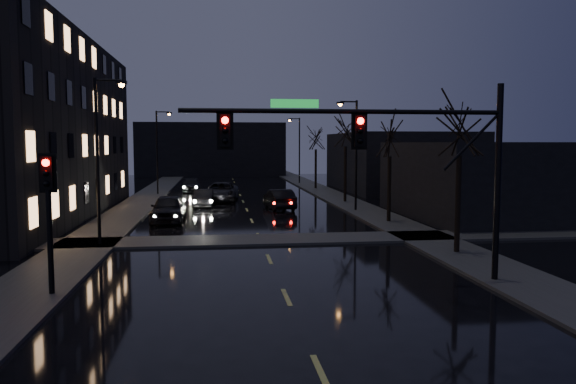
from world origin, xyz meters
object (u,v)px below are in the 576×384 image
object	(u,v)px
oncoming_car_b	(204,198)
oncoming_car_d	(191,185)
oncoming_car_a	(168,208)
oncoming_car_c	(221,192)
lead_car	(279,199)

from	to	relation	value
oncoming_car_b	oncoming_car_d	world-z (taller)	oncoming_car_b
oncoming_car_a	oncoming_car_c	size ratio (longest dim) A/B	0.86
oncoming_car_c	oncoming_car_d	bearing A→B (deg)	112.23
oncoming_car_a	oncoming_car_d	xyz separation A→B (m)	(0.42, 22.15, -0.19)
oncoming_car_c	oncoming_car_d	distance (m)	10.34
oncoming_car_d	lead_car	xyz separation A→B (m)	(7.24, -16.33, 0.10)
oncoming_car_c	oncoming_car_b	bearing A→B (deg)	-103.75
oncoming_car_b	oncoming_car_d	distance (m)	14.02
oncoming_car_a	oncoming_car_d	size ratio (longest dim) A/B	1.09
oncoming_car_b	oncoming_car_c	world-z (taller)	oncoming_car_c
oncoming_car_b	oncoming_car_d	size ratio (longest dim) A/B	0.89
oncoming_car_c	lead_car	xyz separation A→B (m)	(4.26, -6.43, -0.05)
oncoming_car_a	oncoming_car_c	bearing A→B (deg)	75.16
oncoming_car_c	oncoming_car_a	bearing A→B (deg)	-100.08
oncoming_car_b	lead_car	xyz separation A→B (m)	(5.66, -2.39, 0.09)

